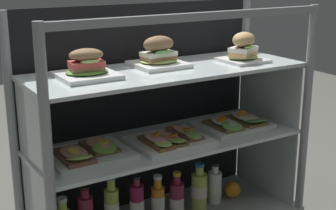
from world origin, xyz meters
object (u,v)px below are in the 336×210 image
juice_bottle_front_left_end (177,199)px  juice_bottle_back_right (215,187)px  plated_roll_sandwich_far_left (87,68)px  open_sandwich_tray_near_left_corner (234,123)px  orange_fruit_beside_bottles (233,190)px  juice_bottle_front_right_end (137,205)px  plated_roll_sandwich_center (159,55)px  open_sandwich_tray_near_right_corner (88,152)px  open_sandwich_tray_far_left (170,139)px  juice_bottle_tucked_behind (112,209)px  juice_bottle_back_center (158,201)px  juice_bottle_near_post (199,190)px  plated_roll_sandwich_left_of_center (243,50)px

juice_bottle_front_left_end → juice_bottle_back_right: 0.21m
plated_roll_sandwich_far_left → juice_bottle_back_right: bearing=1.2°
open_sandwich_tray_near_left_corner → orange_fruit_beside_bottles: (0.03, 0.03, -0.34)m
open_sandwich_tray_near_left_corner → juice_bottle_front_right_end: (-0.47, 0.04, -0.29)m
plated_roll_sandwich_center → juice_bottle_front_right_end: plated_roll_sandwich_center is taller
open_sandwich_tray_near_right_corner → open_sandwich_tray_far_left: 0.34m
plated_roll_sandwich_far_left → open_sandwich_tray_near_left_corner: bearing=-2.2°
juice_bottle_tucked_behind → orange_fruit_beside_bottles: (0.61, -0.01, -0.07)m
open_sandwich_tray_near_right_corner → juice_bottle_front_left_end: 0.51m
juice_bottle_front_right_end → juice_bottle_back_right: bearing=-1.0°
open_sandwich_tray_far_left → juice_bottle_back_center: open_sandwich_tray_far_left is taller
open_sandwich_tray_far_left → juice_bottle_front_right_end: bearing=147.6°
open_sandwich_tray_far_left → juice_bottle_tucked_behind: size_ratio=1.21×
juice_bottle_front_right_end → juice_bottle_back_center: (0.10, -0.00, -0.01)m
open_sandwich_tray_near_right_corner → juice_bottle_near_post: bearing=2.3°
plated_roll_sandwich_left_of_center → open_sandwich_tray_far_left: bearing=179.5°
plated_roll_sandwich_far_left → juice_bottle_near_post: 0.79m
juice_bottle_front_right_end → juice_bottle_front_left_end: juice_bottle_front_right_end is taller
plated_roll_sandwich_center → plated_roll_sandwich_far_left: bearing=-173.3°
open_sandwich_tray_near_left_corner → juice_bottle_near_post: 0.33m
open_sandwich_tray_near_right_corner → plated_roll_sandwich_far_left: bearing=44.3°
juice_bottle_front_left_end → juice_bottle_back_right: bearing=1.9°
open_sandwich_tray_near_right_corner → juice_bottle_near_post: (0.52, 0.02, -0.29)m
open_sandwich_tray_near_right_corner → juice_bottle_back_center: open_sandwich_tray_near_right_corner is taller
plated_roll_sandwich_far_left → orange_fruit_beside_bottles: (0.70, 0.01, -0.65)m
juice_bottle_front_right_end → juice_bottle_back_center: 0.10m
juice_bottle_back_center → juice_bottle_front_left_end: (0.09, -0.01, -0.01)m
juice_bottle_front_right_end → juice_bottle_front_left_end: bearing=-4.2°
plated_roll_sandwich_far_left → orange_fruit_beside_bottles: size_ratio=2.70×
open_sandwich_tray_far_left → orange_fruit_beside_bottles: open_sandwich_tray_far_left is taller
juice_bottle_back_center → plated_roll_sandwich_left_of_center: bearing=-11.1°
open_sandwich_tray_far_left → juice_bottle_front_left_end: bearing=40.6°
plated_roll_sandwich_left_of_center → open_sandwich_tray_near_left_corner: 0.33m
plated_roll_sandwich_left_of_center → juice_bottle_front_left_end: (-0.28, 0.06, -0.63)m
plated_roll_sandwich_far_left → juice_bottle_near_post: size_ratio=0.97×
open_sandwich_tray_near_left_corner → juice_bottle_near_post: bearing=170.3°
plated_roll_sandwich_left_of_center → open_sandwich_tray_far_left: size_ratio=0.57×
plated_roll_sandwich_far_left → plated_roll_sandwich_center: bearing=6.7°
open_sandwich_tray_near_left_corner → juice_bottle_tucked_behind: bearing=176.1°
juice_bottle_back_center → orange_fruit_beside_bottles: bearing=-1.3°
open_sandwich_tray_near_left_corner → plated_roll_sandwich_left_of_center: bearing=-81.5°
juice_bottle_near_post → open_sandwich_tray_near_left_corner: bearing=-9.7°
plated_roll_sandwich_left_of_center → juice_bottle_tucked_behind: (-0.59, 0.07, -0.60)m
plated_roll_sandwich_left_of_center → juice_bottle_back_center: bearing=168.9°
plated_roll_sandwich_left_of_center → orange_fruit_beside_bottles: size_ratio=2.27×
juice_bottle_front_left_end → orange_fruit_beside_bottles: juice_bottle_front_left_end is taller
open_sandwich_tray_near_right_corner → open_sandwich_tray_far_left: (0.34, -0.04, -0.00)m
plated_roll_sandwich_far_left → plated_roll_sandwich_center: size_ratio=1.02×
orange_fruit_beside_bottles → juice_bottle_back_right: bearing=176.0°
juice_bottle_back_right → juice_bottle_front_left_end: bearing=-178.1°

